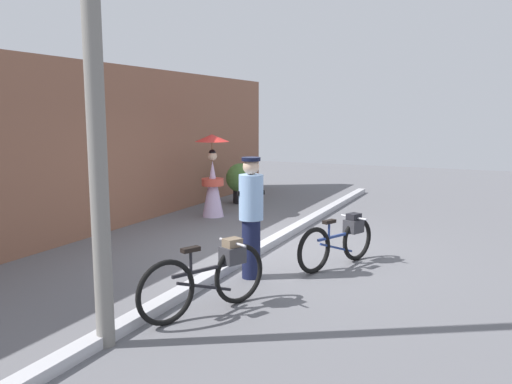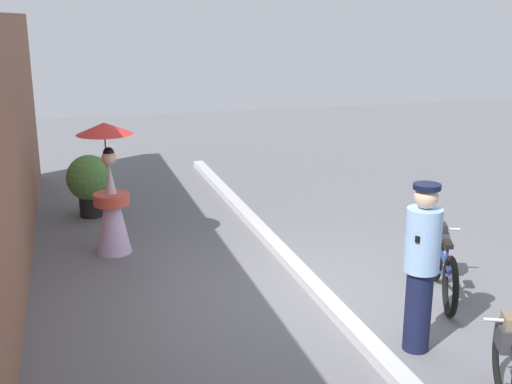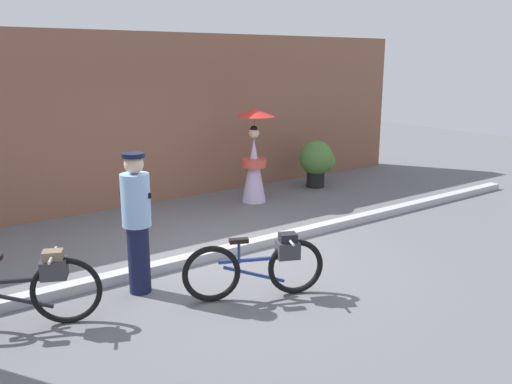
{
  "view_description": "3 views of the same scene",
  "coord_description": "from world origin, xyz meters",
  "views": [
    {
      "loc": [
        -7.88,
        -3.49,
        2.3
      ],
      "look_at": [
        0.66,
        0.46,
        0.87
      ],
      "focal_mm": 36.49,
      "sensor_mm": 36.0,
      "label": 1
    },
    {
      "loc": [
        -6.51,
        2.7,
        3.21
      ],
      "look_at": [
        0.28,
        0.67,
        1.24
      ],
      "focal_mm": 44.74,
      "sensor_mm": 36.0,
      "label": 2
    },
    {
      "loc": [
        -3.9,
        -6.17,
        2.74
      ],
      "look_at": [
        0.69,
        0.17,
        0.8
      ],
      "focal_mm": 37.69,
      "sensor_mm": 36.0,
      "label": 3
    }
  ],
  "objects": [
    {
      "name": "sidewalk_curb",
      "position": [
        0.0,
        0.0,
        0.06
      ],
      "size": [
        14.0,
        0.2,
        0.12
      ],
      "primitive_type": "cube",
      "color": "#B2B2B7",
      "rests_on": "ground_plane"
    },
    {
      "name": "bicycle_far_side",
      "position": [
        -0.4,
        -1.42,
        0.4
      ],
      "size": [
        1.58,
        0.75,
        0.77
      ],
      "color": "black",
      "rests_on": "ground_plane"
    },
    {
      "name": "person_with_parasol",
      "position": [
        2.13,
        2.21,
        0.9
      ],
      "size": [
        0.76,
        0.76,
        1.83
      ],
      "color": "silver",
      "rests_on": "ground_plane"
    },
    {
      "name": "potted_plant_by_door",
      "position": [
        3.97,
        2.41,
        0.59
      ],
      "size": [
        0.77,
        0.75,
        1.03
      ],
      "color": "black",
      "rests_on": "ground_plane"
    },
    {
      "name": "ground_plane",
      "position": [
        0.0,
        0.0,
        0.0
      ],
      "size": [
        30.0,
        30.0,
        0.0
      ],
      "primitive_type": "plane",
      "color": "slate"
    },
    {
      "name": "person_officer",
      "position": [
        -1.49,
        -0.46,
        0.91
      ],
      "size": [
        0.34,
        0.34,
        1.7
      ],
      "color": "#141938",
      "rests_on": "ground_plane"
    }
  ]
}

